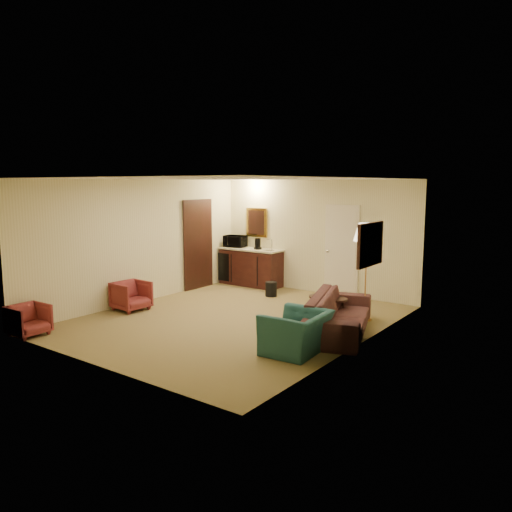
# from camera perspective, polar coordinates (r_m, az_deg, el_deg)

# --- Properties ---
(ground) EXTENTS (6.00, 6.00, 0.00)m
(ground) POSITION_cam_1_polar(r_m,az_deg,el_deg) (9.39, -2.47, -7.24)
(ground) COLOR olive
(ground) RESTS_ON ground
(room_walls) EXTENTS (5.02, 6.01, 2.61)m
(room_walls) POSITION_cam_1_polar(r_m,az_deg,el_deg) (9.75, -0.15, 3.60)
(room_walls) COLOR beige
(room_walls) RESTS_ON ground
(wetbar_cabinet) EXTENTS (1.64, 0.58, 0.92)m
(wetbar_cabinet) POSITION_cam_1_polar(r_m,az_deg,el_deg) (12.38, -0.60, -1.25)
(wetbar_cabinet) COLOR #3B1812
(wetbar_cabinet) RESTS_ON ground
(sofa) EXTENTS (1.36, 2.35, 0.88)m
(sofa) POSITION_cam_1_polar(r_m,az_deg,el_deg) (8.60, 9.52, -5.78)
(sofa) COLOR black
(sofa) RESTS_ON ground
(teal_armchair) EXTENTS (0.69, 1.00, 0.84)m
(teal_armchair) POSITION_cam_1_polar(r_m,az_deg,el_deg) (7.52, 4.64, -7.92)
(teal_armchair) COLOR #1F4D4D
(teal_armchair) RESTS_ON ground
(rose_chair_near) EXTENTS (0.62, 0.65, 0.64)m
(rose_chair_near) POSITION_cam_1_polar(r_m,az_deg,el_deg) (10.29, -14.07, -4.26)
(rose_chair_near) COLOR maroon
(rose_chair_near) RESTS_ON ground
(rose_chair_far) EXTENTS (0.55, 0.58, 0.58)m
(rose_chair_far) POSITION_cam_1_polar(r_m,az_deg,el_deg) (9.17, -24.58, -6.51)
(rose_chair_far) COLOR maroon
(rose_chair_far) RESTS_ON ground
(coffee_table) EXTENTS (0.90, 0.77, 0.44)m
(coffee_table) POSITION_cam_1_polar(r_m,az_deg,el_deg) (9.38, 8.22, -5.95)
(coffee_table) COLOR black
(coffee_table) RESTS_ON ground
(floor_lamp) EXTENTS (0.57, 0.57, 1.82)m
(floor_lamp) POSITION_cam_1_polar(r_m,az_deg,el_deg) (9.37, 12.44, -1.78)
(floor_lamp) COLOR #B8823D
(floor_lamp) RESTS_ON ground
(waste_bin) EXTENTS (0.30, 0.30, 0.32)m
(waste_bin) POSITION_cam_1_polar(r_m,az_deg,el_deg) (11.23, 1.74, -3.80)
(waste_bin) COLOR black
(waste_bin) RESTS_ON ground
(microwave) EXTENTS (0.57, 0.37, 0.36)m
(microwave) POSITION_cam_1_polar(r_m,az_deg,el_deg) (12.60, -2.40, 1.84)
(microwave) COLOR black
(microwave) RESTS_ON wetbar_cabinet
(coffee_maker) EXTENTS (0.15, 0.15, 0.27)m
(coffee_maker) POSITION_cam_1_polar(r_m,az_deg,el_deg) (12.16, 0.20, 1.40)
(coffee_maker) COLOR black
(coffee_maker) RESTS_ON wetbar_cabinet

